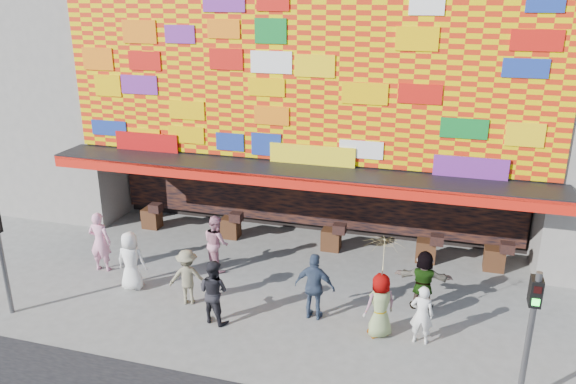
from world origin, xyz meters
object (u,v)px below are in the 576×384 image
object	(u,v)px
ped_d	(188,277)
ped_i	(216,243)
ped_g	(380,305)
parasol	(383,255)
signal_left	(0,248)
ped_a	(131,261)
ped_h	(422,315)
ped_c	(214,291)
ped_e	(315,287)
signal_right	(531,325)
ped_b	(100,242)
ped_f	(423,280)

from	to	relation	value
ped_d	ped_i	bearing A→B (deg)	-106.98
ped_g	parasol	distance (m)	1.32
signal_left	ped_a	world-z (taller)	signal_left
ped_h	ped_i	world-z (taller)	ped_i
ped_c	ped_e	size ratio (longest dim) A/B	0.94
signal_right	ped_b	bearing A→B (deg)	166.46
ped_d	ped_h	distance (m)	6.10
ped_b	ped_c	distance (m)	4.66
ped_f	parasol	distance (m)	2.28
ped_f	ped_g	distance (m)	1.85
signal_right	ped_b	xyz separation A→B (m)	(-11.50, 2.77, -0.94)
ped_i	parasol	bearing A→B (deg)	-160.20
ped_e	ped_i	xyz separation A→B (m)	(-3.48, 1.83, -0.04)
ped_f	ped_i	xyz separation A→B (m)	(-6.08, 0.54, 0.05)
ped_f	ped_h	xyz separation A→B (m)	(0.07, -1.63, -0.06)
ped_a	ped_c	size ratio (longest dim) A/B	1.01
signal_left	ped_f	world-z (taller)	signal_left
ped_e	signal_right	bearing A→B (deg)	161.22
signal_right	ped_d	bearing A→B (deg)	167.83
ped_b	ped_h	size ratio (longest dim) A/B	1.23
ped_f	ped_a	bearing A→B (deg)	6.02
ped_c	ped_g	size ratio (longest dim) A/B	1.03
ped_d	ped_e	bearing A→B (deg)	165.14
ped_d	ped_g	world-z (taller)	ped_g
ped_b	parasol	world-z (taller)	parasol
signal_left	signal_right	world-z (taller)	same
ped_d	ped_h	world-z (taller)	ped_d
ped_a	ped_c	distance (m)	3.02
signal_right	ped_g	bearing A→B (deg)	151.34
ped_e	ped_i	world-z (taller)	ped_e
signal_left	ped_i	distance (m)	5.74
ped_a	ped_f	bearing A→B (deg)	-177.34
ped_h	signal_left	bearing A→B (deg)	9.48
ped_c	signal_right	bearing A→B (deg)	-174.75
signal_left	ped_h	distance (m)	10.52
ped_b	ped_e	xyz separation A→B (m)	(6.76, -0.79, -0.03)
signal_left	ped_g	distance (m)	9.55
ped_a	ped_c	bearing A→B (deg)	156.29
ped_c	ped_h	xyz separation A→B (m)	(5.07, 0.52, -0.09)
ped_g	parasol	size ratio (longest dim) A/B	0.89
signal_right	ped_h	world-z (taller)	signal_right
ped_d	ped_h	size ratio (longest dim) A/B	1.03
ped_e	ped_c	bearing A→B (deg)	23.44
ped_i	ped_d	bearing A→B (deg)	133.87
ped_e	ped_h	size ratio (longest dim) A/B	1.19
parasol	ped_c	bearing A→B (deg)	-172.48
signal_left	parasol	world-z (taller)	signal_left
ped_a	ped_b	bearing A→B (deg)	-32.77
signal_right	parasol	size ratio (longest dim) A/B	1.63
signal_left	ped_b	xyz separation A→B (m)	(0.90, 2.77, -0.94)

